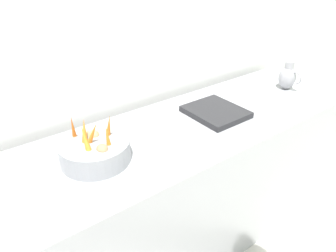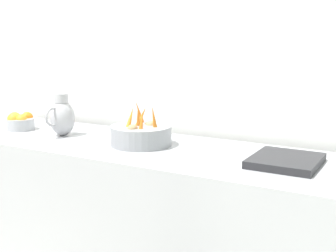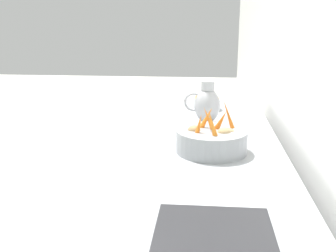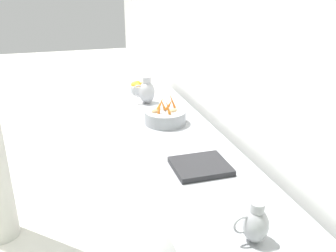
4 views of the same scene
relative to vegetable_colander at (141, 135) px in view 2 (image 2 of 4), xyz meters
The scene contains 6 objects.
tile_wall_left 1.08m from the vegetable_colander, 120.24° to the left, with size 0.10×9.63×3.00m, color white.
prep_counter 0.57m from the vegetable_colander, 88.03° to the left, with size 0.72×3.02×0.87m, color #9EA0A5.
vegetable_colander is the anchor object (origin of this frame).
orange_bowl 0.90m from the vegetable_colander, 88.35° to the right, with size 0.17×0.17×0.11m.
metal_pitcher_tall 0.55m from the vegetable_colander, 87.34° to the right, with size 0.21×0.15×0.25m.
counter_sink_basin 0.80m from the vegetable_colander, 89.89° to the left, with size 0.34×0.30×0.04m, color #232326.
Camera 2 is at (0.53, 1.19, 1.44)m, focal length 48.19 mm.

